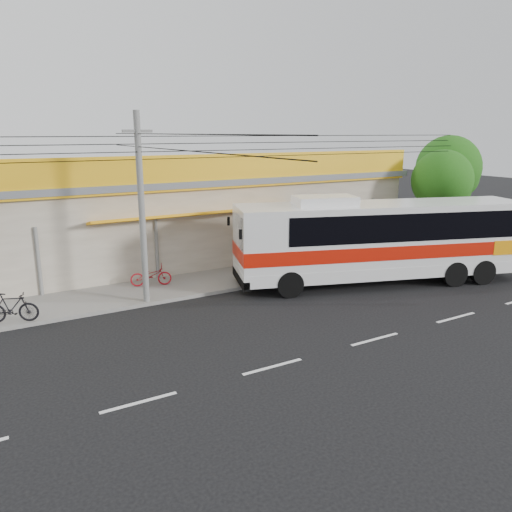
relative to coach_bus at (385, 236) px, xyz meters
The scene contains 10 objects.
ground 5.78m from the coach_bus, 155.31° to the right, with size 120.00×120.00×0.00m, color black.
sidewalk 6.50m from the coach_bus, 142.33° to the left, with size 30.00×3.20×0.15m, color gray.
lane_markings 7.13m from the coach_bus, 135.78° to the right, with size 50.00×0.12×0.01m, color silver, non-canonical shape.
storefront_building 10.50m from the coach_bus, 117.67° to the left, with size 22.60×9.20×5.70m.
coach_bus is the anchor object (origin of this frame).
motorbike_red 10.57m from the coach_bus, 155.72° to the left, with size 0.62×1.77×0.93m, color maroon.
motorbike_dark 15.45m from the coach_bus, behind, with size 0.51×1.80×1.08m, color black.
utility_pole 11.36m from the coach_bus, 166.92° to the left, with size 34.00×14.00×7.47m.
tree_near 8.74m from the coach_bus, 24.17° to the left, with size 3.46×3.46×5.74m.
tree_far 11.43m from the coach_bus, 26.27° to the left, with size 3.93×3.93×6.52m.
Camera 1 is at (-11.11, -13.87, 6.69)m, focal length 35.00 mm.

